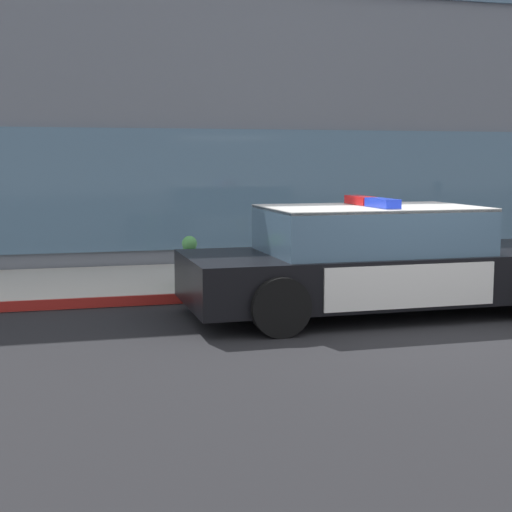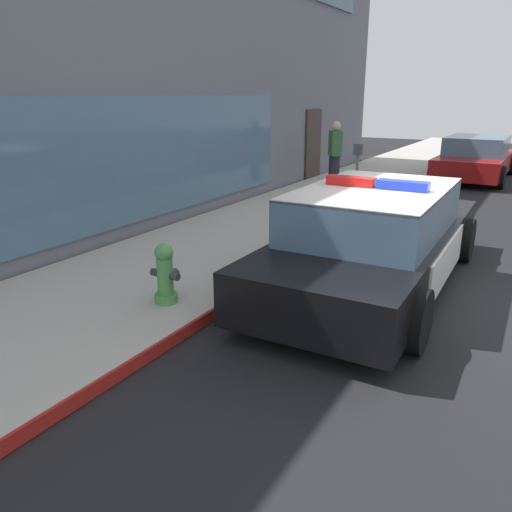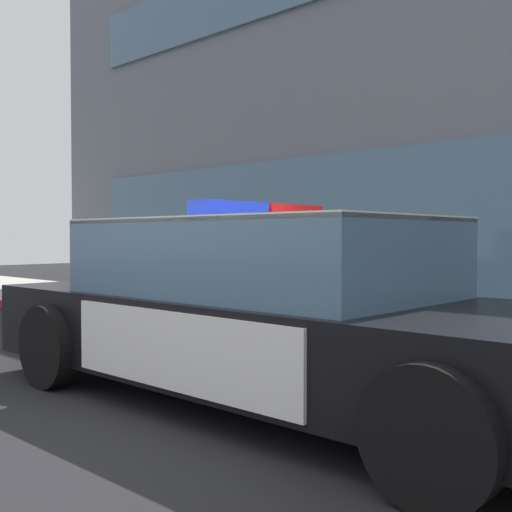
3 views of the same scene
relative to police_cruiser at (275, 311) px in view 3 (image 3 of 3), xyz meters
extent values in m
plane|color=black|center=(0.04, -1.01, -0.68)|extent=(48.00, 48.00, 0.00)
cube|color=#B2ADA3|center=(0.04, 2.73, -0.61)|extent=(48.00, 2.95, 0.15)
cube|color=maroon|center=(0.04, 1.25, -0.61)|extent=(28.80, 0.04, 0.14)
cube|color=slate|center=(-1.91, 4.23, 0.77)|extent=(13.33, 0.08, 2.10)
cube|color=black|center=(0.06, 0.00, -0.18)|extent=(5.17, 1.93, 0.60)
cube|color=silver|center=(1.71, 0.02, -0.02)|extent=(1.77, 1.85, 0.05)
cube|color=silver|center=(-1.74, -0.02, -0.02)|extent=(1.46, 1.84, 0.05)
cube|color=silver|center=(-0.05, 0.94, -0.18)|extent=(2.16, 0.06, 0.51)
cube|color=silver|center=(-0.03, -0.94, -0.18)|extent=(2.16, 0.06, 0.51)
cube|color=yellow|center=(-0.05, 0.96, -0.18)|extent=(0.22, 0.01, 0.26)
cube|color=slate|center=(-0.14, 0.00, 0.39)|extent=(2.70, 1.71, 0.60)
cube|color=silver|center=(-0.14, 0.00, 0.68)|extent=(2.70, 1.71, 0.04)
cube|color=red|center=(-0.15, 0.33, 0.76)|extent=(0.21, 0.64, 0.11)
cube|color=blue|center=(-0.14, -0.34, 0.76)|extent=(0.21, 0.64, 0.11)
cylinder|color=black|center=(1.77, -0.91, -0.34)|extent=(0.68, 0.23, 0.68)
cylinder|color=black|center=(-1.65, 0.91, -0.34)|extent=(0.68, 0.23, 0.68)
cylinder|color=black|center=(-1.62, -0.95, -0.34)|extent=(0.68, 0.23, 0.68)
cylinder|color=#4C994C|center=(-2.16, 1.84, -0.48)|extent=(0.28, 0.28, 0.10)
cylinder|color=#4C994C|center=(-2.16, 1.84, -0.21)|extent=(0.19, 0.19, 0.45)
sphere|color=#4C994C|center=(-2.16, 1.84, 0.09)|extent=(0.22, 0.22, 0.22)
cylinder|color=#333338|center=(-2.16, 1.84, 0.16)|extent=(0.06, 0.06, 0.05)
cylinder|color=#333338|center=(-2.16, 1.70, -0.18)|extent=(0.09, 0.10, 0.09)
cylinder|color=#333338|center=(-2.16, 1.99, -0.18)|extent=(0.09, 0.10, 0.09)
cylinder|color=#333338|center=(-2.01, 1.84, -0.22)|extent=(0.10, 0.12, 0.12)
camera|label=1|loc=(-3.98, -8.87, 1.28)|focal=53.03mm
camera|label=2|loc=(-6.48, -1.89, 1.85)|focal=35.62mm
camera|label=3|loc=(3.11, -3.46, 0.56)|focal=43.72mm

